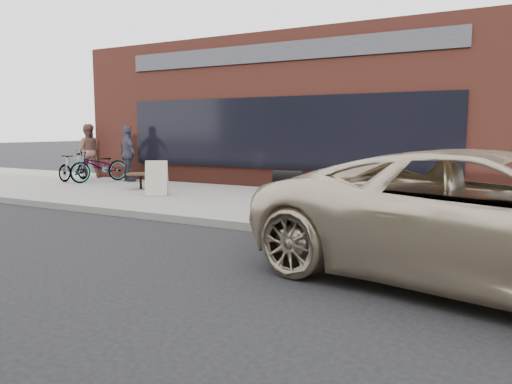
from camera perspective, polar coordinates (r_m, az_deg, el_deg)
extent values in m
plane|color=black|center=(5.91, -21.43, -11.02)|extent=(120.00, 120.00, 0.00)
cube|color=gray|center=(11.53, 6.43, -1.46)|extent=(44.00, 6.00, 0.15)
cube|color=#57251C|center=(18.66, 9.22, 8.46)|extent=(14.00, 10.00, 4.50)
cube|color=black|center=(14.03, 2.08, 6.77)|extent=(10.00, 0.08, 2.00)
cube|color=#2B2B30|center=(14.19, 2.12, 15.68)|extent=(10.00, 0.08, 0.50)
torus|color=black|center=(8.21, 3.50, -3.15)|extent=(0.67, 0.23, 0.67)
torus|color=black|center=(7.97, 13.94, -3.66)|extent=(0.67, 0.23, 0.67)
cube|color=#B7B7BC|center=(8.05, 8.30, -2.77)|extent=(0.59, 0.40, 0.38)
cube|color=black|center=(7.94, 10.47, -0.04)|extent=(0.55, 0.41, 0.26)
cube|color=black|center=(8.03, 6.95, -0.04)|extent=(0.59, 0.38, 0.12)
cube|color=black|center=(8.11, 4.53, -0.51)|extent=(0.33, 0.27, 0.14)
cube|color=black|center=(7.89, 12.63, 0.80)|extent=(0.22, 0.27, 0.22)
cube|color=silver|center=(7.86, 13.19, 2.58)|extent=(0.20, 0.32, 0.33)
cylinder|color=black|center=(7.89, 12.15, 1.32)|extent=(0.16, 0.69, 0.03)
cube|color=#B7B7BC|center=(8.12, 3.73, 0.50)|extent=(0.33, 0.35, 0.03)
cube|color=slate|center=(7.90, 3.52, -1.43)|extent=(0.44, 0.25, 0.40)
cylinder|color=black|center=(8.11, 3.73, 1.48)|extent=(0.52, 0.36, 0.28)
cylinder|color=#B7B7BC|center=(8.29, 5.77, -2.93)|extent=(0.56, 0.18, 0.19)
imported|color=beige|center=(6.21, 25.92, -2.92)|extent=(6.04, 3.65, 1.57)
imported|color=gray|center=(16.51, -17.46, 2.87)|extent=(1.19, 2.04, 1.01)
imported|color=gray|center=(17.13, -20.07, 2.69)|extent=(0.67, 1.51, 0.88)
cube|color=beige|center=(12.68, -11.35, 1.55)|extent=(0.60, 0.53, 0.87)
cube|color=beige|center=(12.91, -11.22, 1.65)|extent=(0.60, 0.53, 0.87)
cylinder|color=black|center=(14.22, -13.04, 1.14)|extent=(0.07, 0.07, 0.40)
cylinder|color=#422D1E|center=(14.20, -13.06, 2.02)|extent=(0.77, 0.77, 0.04)
imported|color=brown|center=(18.05, -18.66, 4.47)|extent=(1.13, 1.11, 1.83)
imported|color=#333240|center=(16.36, -14.42, 4.27)|extent=(1.12, 0.83, 1.77)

